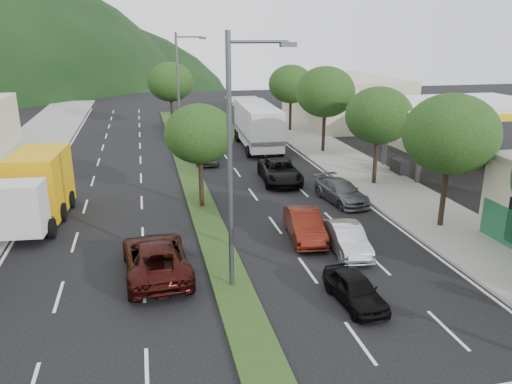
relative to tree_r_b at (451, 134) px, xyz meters
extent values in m
cube|color=gray|center=(0.50, 13.00, -4.96)|extent=(5.00, 90.00, 0.15)
cube|color=#1B3112|center=(-12.00, 16.00, -4.98)|extent=(1.60, 56.00, 0.12)
cube|color=silver|center=(7.00, 10.00, -0.04)|extent=(12.00, 8.00, 0.50)
cube|color=#DDB60B|center=(7.00, 10.00, -0.39)|extent=(12.20, 8.20, 0.50)
cylinder|color=#47494C|center=(3.00, 7.50, -2.74)|extent=(0.36, 0.36, 4.60)
cylinder|color=#47494C|center=(3.00, 12.50, -2.74)|extent=(0.36, 0.36, 4.60)
cylinder|color=#47494C|center=(11.00, 12.50, -2.74)|extent=(0.36, 0.36, 4.60)
cube|color=black|center=(3.00, 10.00, -4.49)|extent=(0.80, 1.60, 1.10)
cube|color=black|center=(11.00, 10.00, -4.49)|extent=(0.80, 1.60, 1.10)
cube|color=beige|center=(7.50, 32.00, -2.44)|extent=(10.00, 16.00, 5.20)
cylinder|color=black|center=(0.00, 0.00, -2.98)|extent=(0.28, 0.28, 3.81)
ellipsoid|color=black|center=(0.00, 0.00, 0.01)|extent=(4.80, 4.80, 4.08)
cylinder|color=black|center=(0.00, 8.00, -3.09)|extent=(0.28, 0.28, 3.58)
ellipsoid|color=black|center=(0.00, 8.00, -0.28)|extent=(4.40, 4.40, 3.74)
cylinder|color=black|center=(0.00, 18.00, -2.93)|extent=(0.28, 0.28, 3.92)
ellipsoid|color=black|center=(0.00, 18.00, 0.15)|extent=(5.00, 5.00, 4.25)
cylinder|color=black|center=(0.00, 28.00, -3.04)|extent=(0.28, 0.28, 3.70)
ellipsoid|color=black|center=(0.00, 28.00, -0.13)|extent=(4.60, 4.60, 3.91)
cylinder|color=black|center=(-12.00, 6.00, -3.24)|extent=(0.28, 0.28, 3.36)
ellipsoid|color=black|center=(-12.00, 6.00, -0.60)|extent=(4.00, 4.00, 3.40)
cylinder|color=black|center=(-12.00, 32.00, -3.01)|extent=(0.28, 0.28, 3.81)
ellipsoid|color=black|center=(-12.00, 32.00, -0.02)|extent=(4.80, 4.80, 4.08)
cylinder|color=#47494C|center=(-12.00, -4.00, -0.04)|extent=(0.20, 0.20, 10.00)
cylinder|color=#47494C|center=(-10.90, -4.00, 4.56)|extent=(2.20, 0.12, 0.12)
cube|color=#47494C|center=(-9.80, -4.00, 4.46)|extent=(0.60, 0.25, 0.18)
cylinder|color=#47494C|center=(-12.00, 21.00, -0.04)|extent=(0.20, 0.20, 10.00)
cylinder|color=#47494C|center=(-10.90, 21.00, 4.56)|extent=(2.20, 0.12, 0.12)
cube|color=#47494C|center=(-9.80, 21.00, 4.46)|extent=(0.60, 0.25, 0.18)
imported|color=#BABDC3|center=(-6.09, -1.83, -4.38)|extent=(1.76, 4.10, 1.31)
imported|color=black|center=(-14.95, -2.19, -4.25)|extent=(2.96, 5.82, 1.57)
imported|color=black|center=(-7.65, -6.30, -4.44)|extent=(1.68, 3.60, 1.19)
imported|color=#4F4F54|center=(-3.55, 5.16, -4.38)|extent=(2.47, 4.77, 1.32)
imported|color=#54160E|center=(-7.53, 0.16, -4.32)|extent=(2.05, 4.53, 1.44)
imported|color=black|center=(-6.06, 10.16, -4.28)|extent=(2.92, 5.62, 1.51)
imported|color=#57565C|center=(-10.32, 16.80, -4.28)|extent=(2.12, 4.54, 1.50)
cube|color=silver|center=(-21.27, 2.73, -3.24)|extent=(2.59, 1.99, 2.58)
cube|color=#DC9C0B|center=(-20.92, 6.86, -3.13)|extent=(2.96, 4.91, 3.47)
cube|color=black|center=(-21.00, 5.96, -4.53)|extent=(2.78, 6.67, 0.34)
cylinder|color=black|center=(-19.95, 3.09, -4.53)|extent=(0.42, 1.03, 1.01)
cylinder|color=black|center=(-19.74, 5.52, -4.53)|extent=(0.42, 1.03, 1.01)
cylinder|color=black|center=(-22.31, 5.74, -4.53)|extent=(0.42, 1.03, 1.01)
cylinder|color=black|center=(-19.56, 7.73, -4.53)|extent=(0.42, 1.03, 1.01)
cylinder|color=black|center=(-22.13, 7.95, -4.53)|extent=(0.42, 1.03, 1.01)
cube|color=silver|center=(-5.11, 21.19, -2.88)|extent=(3.22, 10.07, 3.32)
cube|color=slate|center=(-5.11, 21.19, -3.71)|extent=(3.28, 10.07, 0.39)
cylinder|color=black|center=(-6.30, 25.23, -4.54)|extent=(0.43, 1.01, 1.00)
cylinder|color=black|center=(-3.54, 25.10, -4.54)|extent=(0.43, 1.01, 1.00)
cylinder|color=black|center=(-6.36, 24.03, -4.54)|extent=(0.43, 1.01, 1.00)
cylinder|color=black|center=(-3.60, 23.91, -4.54)|extent=(0.43, 1.01, 1.00)
cylinder|color=black|center=(-6.65, 17.67, -4.54)|extent=(0.43, 1.01, 1.00)
cylinder|color=black|center=(-3.89, 17.54, -4.54)|extent=(0.43, 1.01, 1.00)
camera|label=1|loc=(-15.10, -21.99, 4.86)|focal=35.00mm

